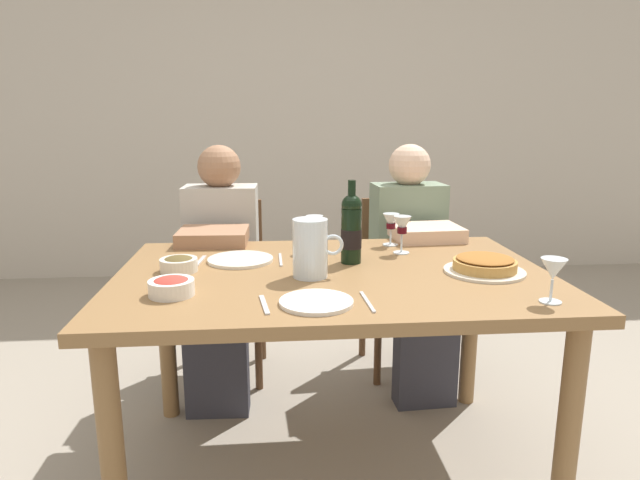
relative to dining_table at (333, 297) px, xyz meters
name	(u,v)px	position (x,y,z in m)	size (l,w,h in m)	color
ground_plane	(332,464)	(0.00, 0.00, -0.67)	(8.00, 8.00, 0.00)	gray
back_wall	(296,101)	(0.00, 2.68, 0.73)	(8.00, 0.10, 2.80)	beige
dining_table	(333,297)	(0.00, 0.00, 0.00)	(1.50, 1.00, 0.76)	olive
wine_bottle	(351,229)	(0.08, 0.12, 0.22)	(0.08, 0.08, 0.31)	black
water_pitcher	(310,252)	(-0.08, -0.05, 0.18)	(0.17, 0.12, 0.20)	silver
baked_tart	(485,265)	(0.52, -0.06, 0.12)	(0.28, 0.28, 0.06)	silver
salad_bowl	(171,286)	(-0.52, -0.21, 0.12)	(0.14, 0.14, 0.06)	white
olive_bowl	(179,264)	(-0.54, 0.05, 0.12)	(0.13, 0.13, 0.06)	silver
wine_glass_left_diner	(402,227)	(0.30, 0.24, 0.20)	(0.07, 0.07, 0.15)	silver
wine_glass_right_diner	(391,223)	(0.28, 0.38, 0.19)	(0.07, 0.07, 0.13)	silver
wine_glass_centre	(315,226)	(-0.04, 0.29, 0.20)	(0.07, 0.07, 0.15)	silver
wine_glass_spare	(553,271)	(0.60, -0.38, 0.19)	(0.07, 0.07, 0.13)	silver
dinner_plate_left_setting	(240,260)	(-0.33, 0.17, 0.10)	(0.24, 0.24, 0.01)	silver
dinner_plate_right_setting	(316,302)	(-0.09, -0.33, 0.10)	(0.22, 0.22, 0.01)	white
fork_left_setting	(200,261)	(-0.48, 0.17, 0.09)	(0.16, 0.01, 0.01)	silver
knife_left_setting	(281,260)	(-0.18, 0.17, 0.09)	(0.18, 0.01, 0.01)	silver
knife_right_setting	(367,302)	(0.06, -0.33, 0.09)	(0.18, 0.01, 0.01)	silver
spoon_right_setting	(264,305)	(-0.24, -0.33, 0.09)	(0.16, 0.01, 0.01)	silver
chair_left	(226,276)	(-0.45, 0.88, -0.17)	(0.41, 0.41, 0.87)	brown
diner_left	(220,265)	(-0.45, 0.64, -0.05)	(0.35, 0.51, 1.16)	#B7B2A8
chair_right	(399,272)	(0.45, 0.88, -0.17)	(0.42, 0.42, 0.87)	brown
diner_right	(413,261)	(0.46, 0.64, -0.05)	(0.35, 0.52, 1.16)	gray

